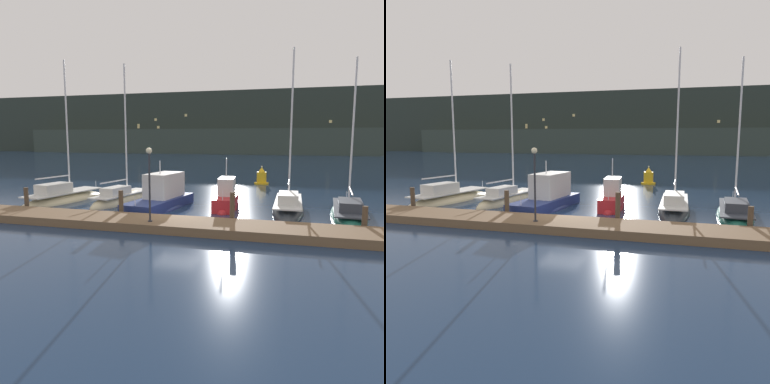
% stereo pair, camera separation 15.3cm
% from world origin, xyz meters
% --- Properties ---
extents(ground_plane, '(400.00, 400.00, 0.00)m').
position_xyz_m(ground_plane, '(0.00, 0.00, 0.00)').
color(ground_plane, '#192D4C').
extents(dock, '(29.67, 2.80, 0.45)m').
position_xyz_m(dock, '(0.00, -1.95, 0.23)').
color(dock, brown).
rests_on(dock, ground).
extents(mooring_pile_0, '(0.28, 0.28, 1.62)m').
position_xyz_m(mooring_pile_0, '(-10.09, -0.30, 0.81)').
color(mooring_pile_0, '#4C3D2D').
rests_on(mooring_pile_0, ground).
extents(mooring_pile_1, '(0.28, 0.28, 1.69)m').
position_xyz_m(mooring_pile_1, '(-3.36, -0.30, 0.84)').
color(mooring_pile_1, '#4C3D2D').
rests_on(mooring_pile_1, ground).
extents(mooring_pile_2, '(0.28, 0.28, 1.85)m').
position_xyz_m(mooring_pile_2, '(3.36, -0.30, 0.92)').
color(mooring_pile_2, '#4C3D2D').
rests_on(mooring_pile_2, ground).
extents(mooring_pile_3, '(0.28, 0.28, 1.40)m').
position_xyz_m(mooring_pile_3, '(10.09, -0.30, 0.70)').
color(mooring_pile_3, '#4C3D2D').
rests_on(mooring_pile_3, ground).
extents(sailboat_berth_1, '(3.65, 8.18, 11.13)m').
position_xyz_m(sailboat_berth_1, '(-10.34, 3.99, 0.16)').
color(sailboat_berth_1, beige).
rests_on(sailboat_berth_1, ground).
extents(sailboat_berth_2, '(3.11, 7.36, 10.97)m').
position_xyz_m(sailboat_berth_2, '(-5.83, 4.89, 0.11)').
color(sailboat_berth_2, beige).
rests_on(sailboat_berth_2, ground).
extents(motorboat_berth_3, '(3.42, 7.57, 3.79)m').
position_xyz_m(motorboat_berth_3, '(-2.24, 3.45, 0.46)').
color(motorboat_berth_3, navy).
rests_on(motorboat_berth_3, ground).
extents(motorboat_berth_4, '(1.85, 4.66, 4.13)m').
position_xyz_m(motorboat_berth_4, '(2.12, 4.51, 0.35)').
color(motorboat_berth_4, red).
rests_on(motorboat_berth_4, ground).
extents(sailboat_berth_5, '(2.07, 7.90, 11.23)m').
position_xyz_m(sailboat_berth_5, '(6.25, 4.55, 0.13)').
color(sailboat_berth_5, '#2D3338').
rests_on(sailboat_berth_5, ground).
extents(sailboat_berth_6, '(2.72, 8.37, 10.32)m').
position_xyz_m(sailboat_berth_6, '(9.90, 4.11, 0.10)').
color(sailboat_berth_6, '#195647').
rests_on(sailboat_berth_6, ground).
extents(channel_buoy, '(1.50, 1.50, 1.90)m').
position_xyz_m(channel_buoy, '(3.17, 19.03, 0.70)').
color(channel_buoy, gold).
rests_on(channel_buoy, ground).
extents(dock_lamppost, '(0.32, 0.32, 3.86)m').
position_xyz_m(dock_lamppost, '(-0.60, -2.52, 3.04)').
color(dock_lamppost, '#2D2D33').
rests_on(dock_lamppost, dock).
extents(hillside_backdrop, '(240.00, 23.00, 19.04)m').
position_xyz_m(hillside_backdrop, '(-0.90, 101.05, 8.78)').
color(hillside_backdrop, '#28332D').
rests_on(hillside_backdrop, ground).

